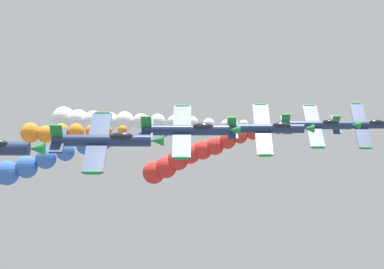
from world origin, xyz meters
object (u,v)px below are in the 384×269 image
airplane_lead (365,125)px  airplane_right_inner (268,128)px  airplane_left_inner (318,125)px  airplane_right_outer (104,140)px  airplane_left_outer (187,130)px

airplane_lead → airplane_right_inner: size_ratio=1.00×
airplane_left_inner → airplane_right_outer: airplane_right_outer is taller
airplane_left_outer → airplane_right_outer: bearing=-38.1°
airplane_lead → airplane_left_inner: airplane_left_inner is taller
airplane_right_outer → airplane_right_inner: bearing=140.8°
airplane_left_inner → airplane_right_inner: bearing=-39.1°
airplane_left_outer → airplane_right_outer: (9.69, -7.61, 1.07)m
airplane_lead → airplane_left_outer: bearing=-39.4°
airplane_left_inner → airplane_right_outer: 39.07m
airplane_lead → airplane_right_inner: airplane_right_inner is taller
airplane_left_inner → airplane_left_outer: 26.72m
airplane_lead → airplane_right_outer: bearing=-39.1°
airplane_right_inner → airplane_left_outer: 14.78m
airplane_lead → airplane_left_inner: 13.71m
airplane_left_inner → airplane_right_outer: (30.06, -24.51, 4.69)m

